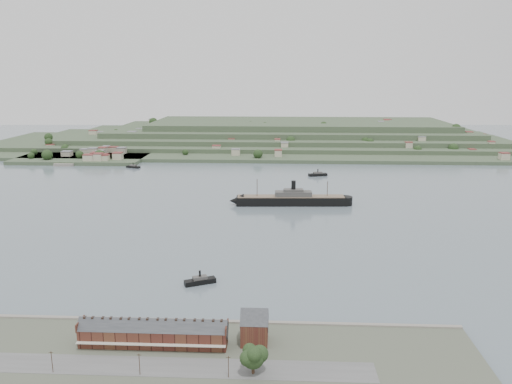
{
  "coord_description": "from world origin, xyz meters",
  "views": [
    {
      "loc": [
        36.31,
        -334.11,
        101.13
      ],
      "look_at": [
        18.66,
        30.0,
        14.07
      ],
      "focal_mm": 35.0,
      "sensor_mm": 36.0,
      "label": 1
    }
  ],
  "objects_px": {
    "gabled_building": "(254,327)",
    "tugboat": "(200,281)",
    "steamship": "(288,200)",
    "terrace_row": "(153,333)",
    "fig_tree": "(254,357)"
  },
  "relations": [
    {
      "from": "terrace_row",
      "to": "gabled_building",
      "type": "bearing_deg",
      "value": 6.12
    },
    {
      "from": "gabled_building",
      "to": "tugboat",
      "type": "distance_m",
      "value": 64.29
    },
    {
      "from": "terrace_row",
      "to": "tugboat",
      "type": "distance_m",
      "value": 61.34
    },
    {
      "from": "terrace_row",
      "to": "steamship",
      "type": "bearing_deg",
      "value": 76.1
    },
    {
      "from": "gabled_building",
      "to": "fig_tree",
      "type": "bearing_deg",
      "value": -87.73
    },
    {
      "from": "gabled_building",
      "to": "tugboat",
      "type": "xyz_separation_m",
      "value": [
        -29.77,
        56.61,
        -6.48
      ]
    },
    {
      "from": "steamship",
      "to": "tugboat",
      "type": "distance_m",
      "value": 160.41
    },
    {
      "from": "steamship",
      "to": "fig_tree",
      "type": "relative_size",
      "value": 9.03
    },
    {
      "from": "terrace_row",
      "to": "gabled_building",
      "type": "relative_size",
      "value": 3.95
    },
    {
      "from": "tugboat",
      "to": "terrace_row",
      "type": "bearing_deg",
      "value": -97.27
    },
    {
      "from": "gabled_building",
      "to": "steamship",
      "type": "height_order",
      "value": "steamship"
    },
    {
      "from": "fig_tree",
      "to": "tugboat",
      "type": "bearing_deg",
      "value": 111.61
    },
    {
      "from": "tugboat",
      "to": "fig_tree",
      "type": "distance_m",
      "value": 83.31
    },
    {
      "from": "terrace_row",
      "to": "steamship",
      "type": "height_order",
      "value": "steamship"
    },
    {
      "from": "steamship",
      "to": "fig_tree",
      "type": "bearing_deg",
      "value": -93.65
    }
  ]
}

